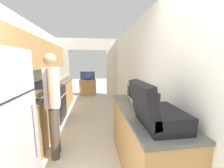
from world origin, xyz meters
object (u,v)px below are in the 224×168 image
suitcase (155,112)px  microwave (140,92)px  range_oven (51,103)px  person (53,103)px  book_stack (142,105)px  television (88,76)px  tv_cabinet (88,87)px

suitcase → microwave: suitcase is taller
range_oven → person: bearing=-72.0°
microwave → book_stack: 0.52m
range_oven → book_stack: (1.80, -1.99, 0.51)m
microwave → suitcase: bearing=-100.5°
person → suitcase: person is taller
television → person: bearing=-94.9°
suitcase → book_stack: bearing=85.7°
range_oven → book_stack: range_oven is taller
tv_cabinet → television: (0.00, -0.04, 0.56)m
person → microwave: person is taller
range_oven → person: (0.49, -1.50, 0.45)m
suitcase → microwave: (0.18, 0.98, -0.02)m
suitcase → tv_cabinet: (-0.91, 5.29, -0.71)m
range_oven → suitcase: suitcase is taller
television → microwave: bearing=-75.7°
suitcase → television: 5.33m
television → tv_cabinet: bearing=90.0°
person → television: size_ratio=2.59×
book_stack → tv_cabinet: size_ratio=0.42×
person → tv_cabinet: person is taller
range_oven → microwave: bearing=-37.5°
range_oven → book_stack: size_ratio=3.35×
microwave → book_stack: microwave is taller
microwave → television: 4.41m
person → range_oven: bearing=10.9°
range_oven → person: size_ratio=0.62×
tv_cabinet → book_stack: bearing=-78.9°
book_stack → person: bearing=159.6°
person → book_stack: size_ratio=5.36×
range_oven → book_stack: 2.73m
person → suitcase: 1.61m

